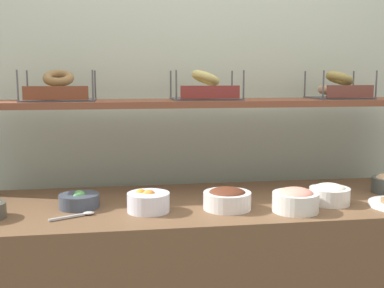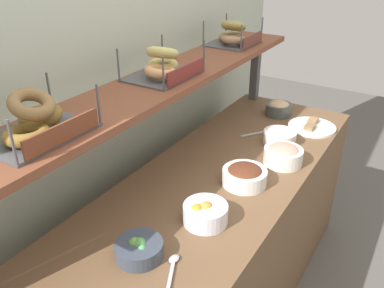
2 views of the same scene
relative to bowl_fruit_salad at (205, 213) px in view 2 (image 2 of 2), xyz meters
The scene contains 16 objects.
back_wall 0.79m from the bowl_fruit_salad, 65.16° to the left, with size 3.32×0.06×2.40m, color #B5C2AE.
deli_counter 0.57m from the bowl_fruit_salad, 20.48° to the left, with size 2.12×0.70×0.85m, color brown.
shelf_riser_right 1.37m from the bowl_fruit_salad, 16.39° to the left, with size 0.05×0.05×0.40m, color #4C4C51.
upper_shelf 0.62m from the bowl_fruit_salad, 51.35° to the left, with size 2.08×0.32×0.03m, color brown.
bowl_fruit_salad is the anchor object (origin of this frame).
bowl_chocolate_spread 0.32m from the bowl_fruit_salad, ahead, with size 0.20×0.20×0.09m.
bowl_hummus 1.15m from the bowl_fruit_salad, ahead, with size 0.16×0.16×0.09m.
bowl_cream_cheese 0.78m from the bowl_fruit_salad, ahead, with size 0.17×0.17×0.09m.
bowl_lox_spread 0.60m from the bowl_fruit_salad, ahead, with size 0.19×0.19×0.10m.
bowl_veggie_mix 0.30m from the bowl_fruit_salad, 160.65° to the left, with size 0.17×0.17×0.07m.
serving_plate_white 1.06m from the bowl_fruit_salad, ahead, with size 0.27×0.27×0.04m.
serving_spoon_near_plate 0.28m from the bowl_fruit_salad, behind, with size 0.17×0.09×0.01m.
serving_spoon_by_edge 0.84m from the bowl_fruit_salad, ahead, with size 0.16×0.11×0.01m.
bagel_basket_cinnamon_raisin 0.69m from the bowl_fruit_salad, 134.66° to the left, with size 0.33×0.26×0.15m.
bagel_basket_plain 0.66m from the bowl_fruit_salad, 52.27° to the left, with size 0.32×0.26×0.15m.
bagel_basket_everything 1.16m from the bowl_fruit_salad, 21.99° to the left, with size 0.28×0.26×0.14m.
Camera 2 is at (-1.39, -0.73, 1.83)m, focal length 37.73 mm.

